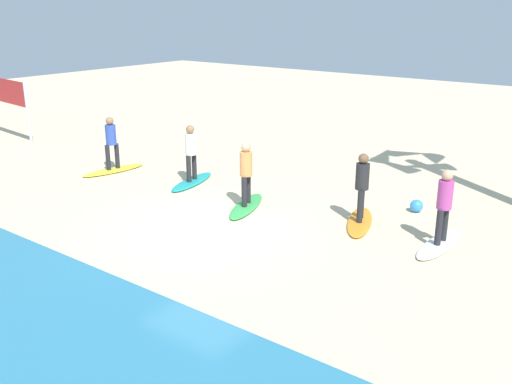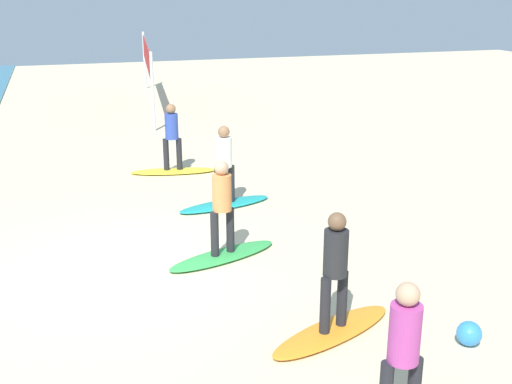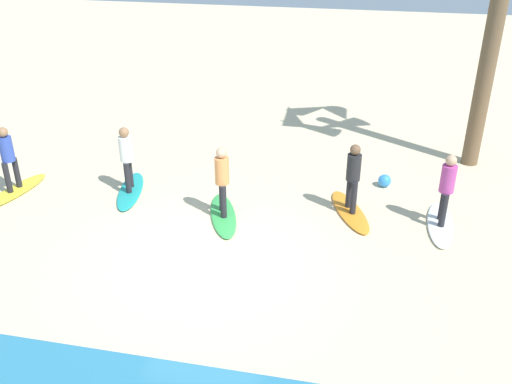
# 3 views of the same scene
# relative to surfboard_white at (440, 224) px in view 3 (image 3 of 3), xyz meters

# --- Properties ---
(ground_plane) EXTENTS (60.00, 60.00, 0.00)m
(ground_plane) POSITION_rel_surfboard_white_xyz_m (4.73, 2.29, -0.04)
(ground_plane) COLOR beige
(surfboard_white) EXTENTS (0.62, 2.12, 0.09)m
(surfboard_white) POSITION_rel_surfboard_white_xyz_m (0.00, 0.00, 0.00)
(surfboard_white) COLOR white
(surfboard_white) RESTS_ON ground
(surfer_white) EXTENTS (0.32, 0.46, 1.64)m
(surfer_white) POSITION_rel_surfboard_white_xyz_m (0.00, 0.00, 0.99)
(surfer_white) COLOR #232328
(surfer_white) RESTS_ON surfboard_white
(surfboard_orange) EXTENTS (1.32, 2.15, 0.09)m
(surfboard_orange) POSITION_rel_surfboard_white_xyz_m (2.02, -0.17, 0.00)
(surfboard_orange) COLOR orange
(surfboard_orange) RESTS_ON ground
(surfer_orange) EXTENTS (0.32, 0.44, 1.64)m
(surfer_orange) POSITION_rel_surfboard_white_xyz_m (2.02, -0.17, 0.99)
(surfer_orange) COLOR #232328
(surfer_orange) RESTS_ON surfboard_orange
(surfboard_green) EXTENTS (1.24, 2.17, 0.09)m
(surfboard_green) POSITION_rel_surfboard_white_xyz_m (4.88, 0.61, 0.00)
(surfboard_green) COLOR green
(surfboard_green) RESTS_ON ground
(surfer_green) EXTENTS (0.32, 0.44, 1.64)m
(surfer_green) POSITION_rel_surfboard_white_xyz_m (4.88, 0.61, 0.99)
(surfer_green) COLOR #232328
(surfer_green) RESTS_ON surfboard_green
(surfboard_teal) EXTENTS (1.03, 2.17, 0.09)m
(surfboard_teal) POSITION_rel_surfboard_white_xyz_m (7.47, -0.10, 0.00)
(surfboard_teal) COLOR teal
(surfboard_teal) RESTS_ON ground
(surfer_teal) EXTENTS (0.32, 0.45, 1.64)m
(surfer_teal) POSITION_rel_surfboard_white_xyz_m (7.47, -0.10, 0.99)
(surfer_teal) COLOR #232328
(surfer_teal) RESTS_ON surfboard_teal
(surfboard_yellow) EXTENTS (0.90, 2.16, 0.09)m
(surfboard_yellow) POSITION_rel_surfboard_white_xyz_m (10.29, 0.49, 0.00)
(surfboard_yellow) COLOR yellow
(surfboard_yellow) RESTS_ON ground
(surfer_yellow) EXTENTS (0.32, 0.46, 1.64)m
(surfer_yellow) POSITION_rel_surfboard_white_xyz_m (10.29, 0.49, 0.99)
(surfer_yellow) COLOR #232328
(surfer_yellow) RESTS_ON surfboard_yellow
(beach_ball) EXTENTS (0.33, 0.33, 0.33)m
(beach_ball) POSITION_rel_surfboard_white_xyz_m (1.25, -1.74, 0.12)
(beach_ball) COLOR #338CE5
(beach_ball) RESTS_ON ground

